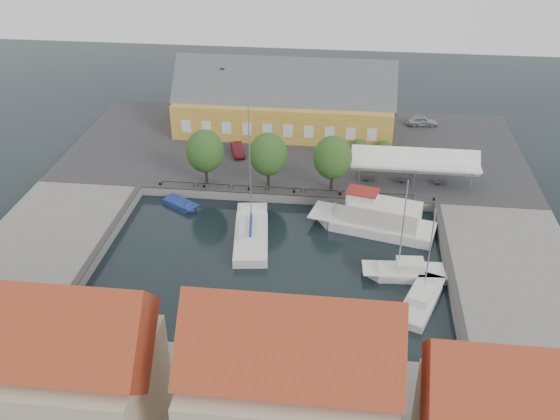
% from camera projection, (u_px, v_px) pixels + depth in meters
% --- Properties ---
extents(ground, '(140.00, 140.00, 0.00)m').
position_uv_depth(ground, '(273.00, 255.00, 59.59)').
color(ground, black).
rests_on(ground, ground).
extents(north_quay, '(56.00, 26.00, 1.00)m').
position_uv_depth(north_quay, '(296.00, 149.00, 79.03)').
color(north_quay, '#2D2D30').
rests_on(north_quay, ground).
extents(west_quay, '(12.00, 24.00, 1.00)m').
position_uv_depth(west_quay, '(43.00, 247.00, 59.82)').
color(west_quay, slate).
rests_on(west_quay, ground).
extents(east_quay, '(12.00, 24.00, 1.00)m').
position_uv_depth(east_quay, '(515.00, 279.00, 55.42)').
color(east_quay, slate).
rests_on(east_quay, ground).
extents(quay_edge_fittings, '(56.00, 24.72, 0.40)m').
position_uv_depth(quay_edge_fittings, '(279.00, 220.00, 63.11)').
color(quay_edge_fittings, '#383533').
rests_on(quay_edge_fittings, north_quay).
extents(warehouse, '(28.56, 14.00, 9.55)m').
position_uv_depth(warehouse, '(280.00, 104.00, 81.89)').
color(warehouse, '#B9852D').
rests_on(warehouse, north_quay).
extents(tent_canopy, '(14.00, 4.00, 2.83)m').
position_uv_depth(tent_canopy, '(415.00, 162.00, 68.73)').
color(tent_canopy, white).
rests_on(tent_canopy, north_quay).
extents(quay_trees, '(18.20, 4.20, 6.30)m').
position_uv_depth(quay_trees, '(268.00, 154.00, 67.59)').
color(quay_trees, black).
rests_on(quay_trees, north_quay).
extents(car_silver, '(4.22, 2.02, 1.39)m').
position_uv_depth(car_silver, '(422.00, 121.00, 84.10)').
color(car_silver, '#9C9DA3').
rests_on(car_silver, north_quay).
extents(car_red, '(2.49, 4.12, 1.28)m').
position_uv_depth(car_red, '(238.00, 150.00, 76.30)').
color(car_red, '#53121A').
rests_on(car_red, north_quay).
extents(center_sailboat, '(4.52, 11.00, 14.43)m').
position_uv_depth(center_sailboat, '(251.00, 236.00, 61.78)').
color(center_sailboat, silver).
rests_on(center_sailboat, ground).
extents(trawler, '(13.22, 6.72, 5.00)m').
position_uv_depth(trawler, '(377.00, 221.00, 62.98)').
color(trawler, silver).
rests_on(trawler, ground).
extents(east_boat_b, '(7.69, 2.94, 10.41)m').
position_uv_depth(east_boat_b, '(406.00, 273.00, 56.59)').
color(east_boat_b, silver).
rests_on(east_boat_b, ground).
extents(east_boat_c, '(4.86, 7.75, 9.74)m').
position_uv_depth(east_boat_c, '(420.00, 303.00, 52.92)').
color(east_boat_c, silver).
rests_on(east_boat_c, ground).
extents(launch_sw, '(5.33, 3.77, 0.98)m').
position_uv_depth(launch_sw, '(116.00, 312.00, 52.23)').
color(launch_sw, silver).
rests_on(launch_sw, ground).
extents(launch_nw, '(4.43, 3.63, 0.88)m').
position_uv_depth(launch_nw, '(180.00, 205.00, 67.70)').
color(launch_nw, navy).
rests_on(launch_nw, ground).
extents(townhouses, '(36.30, 8.50, 12.00)m').
position_uv_depth(townhouses, '(255.00, 399.00, 36.54)').
color(townhouses, tan).
rests_on(townhouses, south_bank).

